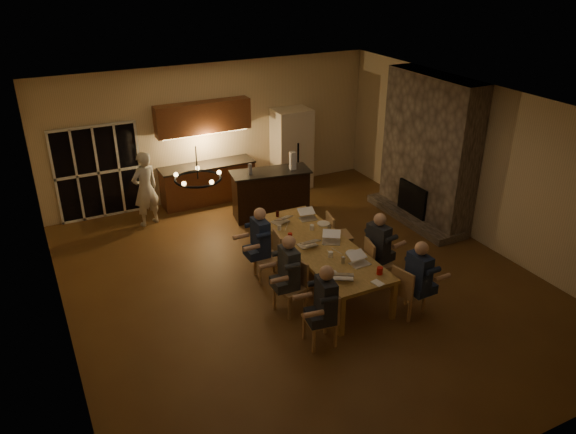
% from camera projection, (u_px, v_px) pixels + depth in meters
% --- Properties ---
extents(floor, '(9.00, 9.00, 0.00)m').
position_uv_depth(floor, '(302.00, 281.00, 10.24)').
color(floor, brown).
rests_on(floor, ground).
extents(back_wall, '(8.00, 0.04, 3.20)m').
position_uv_depth(back_wall, '(213.00, 132.00, 13.19)').
color(back_wall, beige).
rests_on(back_wall, ground).
extents(left_wall, '(0.04, 9.00, 3.20)m').
position_uv_depth(left_wall, '(52.00, 253.00, 7.92)').
color(left_wall, beige).
rests_on(left_wall, ground).
extents(right_wall, '(0.04, 9.00, 3.20)m').
position_uv_depth(right_wall, '(481.00, 165.00, 11.18)').
color(right_wall, beige).
rests_on(right_wall, ground).
extents(ceiling, '(8.00, 9.00, 0.04)m').
position_uv_depth(ceiling, '(304.00, 108.00, 8.85)').
color(ceiling, white).
rests_on(ceiling, back_wall).
extents(french_doors, '(1.86, 0.08, 2.10)m').
position_uv_depth(french_doors, '(98.00, 173.00, 12.30)').
color(french_doors, black).
rests_on(french_doors, ground).
extents(fireplace, '(0.58, 2.50, 3.20)m').
position_uv_depth(fireplace, '(429.00, 150.00, 12.01)').
color(fireplace, '#76685D').
rests_on(fireplace, ground).
extents(kitchenette, '(2.24, 0.68, 2.40)m').
position_uv_depth(kitchenette, '(206.00, 154.00, 12.99)').
color(kitchenette, brown).
rests_on(kitchenette, ground).
extents(refrigerator, '(0.90, 0.68, 2.00)m').
position_uv_depth(refrigerator, '(292.00, 149.00, 13.92)').
color(refrigerator, beige).
rests_on(refrigerator, ground).
extents(dining_table, '(1.10, 3.20, 0.75)m').
position_uv_depth(dining_table, '(320.00, 263.00, 10.09)').
color(dining_table, tan).
rests_on(dining_table, ground).
extents(bar_island, '(1.83, 0.95, 1.08)m').
position_uv_depth(bar_island, '(271.00, 194.00, 12.54)').
color(bar_island, black).
rests_on(bar_island, ground).
extents(chair_left_near, '(0.47, 0.47, 0.89)m').
position_uv_depth(chair_left_near, '(320.00, 319.00, 8.46)').
color(chair_left_near, tan).
rests_on(chair_left_near, ground).
extents(chair_left_mid, '(0.54, 0.54, 0.89)m').
position_uv_depth(chair_left_mid, '(290.00, 288.00, 9.24)').
color(chair_left_mid, tan).
rests_on(chair_left_mid, ground).
extents(chair_left_far, '(0.50, 0.50, 0.89)m').
position_uv_depth(chair_left_far, '(267.00, 257.00, 10.16)').
color(chair_left_far, tan).
rests_on(chair_left_far, ground).
extents(chair_right_near, '(0.53, 0.53, 0.89)m').
position_uv_depth(chair_right_near, '(409.00, 290.00, 9.17)').
color(chair_right_near, tan).
rests_on(chair_right_near, ground).
extents(chair_right_mid, '(0.53, 0.53, 0.89)m').
position_uv_depth(chair_right_mid, '(379.00, 262.00, 9.98)').
color(chair_right_mid, tan).
rests_on(chair_right_mid, ground).
extents(chair_right_far, '(0.52, 0.52, 0.89)m').
position_uv_depth(chair_right_far, '(339.00, 235.00, 10.94)').
color(chair_right_far, tan).
rests_on(chair_right_far, ground).
extents(person_left_near, '(0.68, 0.68, 1.38)m').
position_uv_depth(person_left_near, '(325.00, 306.00, 8.32)').
color(person_left_near, '#262931').
rests_on(person_left_near, ground).
extents(person_right_near, '(0.63, 0.63, 1.38)m').
position_uv_depth(person_right_near, '(418.00, 280.00, 8.99)').
color(person_right_near, '#1E264B').
rests_on(person_right_near, ground).
extents(person_left_mid, '(0.62, 0.62, 1.38)m').
position_uv_depth(person_left_mid, '(289.00, 274.00, 9.17)').
color(person_left_mid, '#373B41').
rests_on(person_left_mid, ground).
extents(person_right_mid, '(0.71, 0.71, 1.38)m').
position_uv_depth(person_right_mid, '(378.00, 249.00, 9.92)').
color(person_right_mid, '#262931').
rests_on(person_right_mid, ground).
extents(person_left_far, '(0.61, 0.61, 1.38)m').
position_uv_depth(person_left_far, '(261.00, 243.00, 10.12)').
color(person_left_far, '#1E264B').
rests_on(person_left_far, ground).
extents(standing_person, '(0.70, 0.58, 1.66)m').
position_uv_depth(standing_person, '(145.00, 189.00, 12.04)').
color(standing_person, silver).
rests_on(standing_person, ground).
extents(chandelier, '(0.63, 0.63, 0.03)m').
position_uv_depth(chandelier, '(198.00, 179.00, 7.38)').
color(chandelier, black).
rests_on(chandelier, ceiling).
extents(laptop_a, '(0.42, 0.41, 0.23)m').
position_uv_depth(laptop_a, '(343.00, 271.00, 8.90)').
color(laptop_a, silver).
rests_on(laptop_a, dining_table).
extents(laptop_b, '(0.33, 0.29, 0.23)m').
position_uv_depth(laptop_b, '(360.00, 258.00, 9.27)').
color(laptop_b, silver).
rests_on(laptop_b, dining_table).
extents(laptop_c, '(0.33, 0.29, 0.23)m').
position_uv_depth(laptop_c, '(307.00, 240.00, 9.87)').
color(laptop_c, silver).
rests_on(laptop_c, dining_table).
extents(laptop_d, '(0.42, 0.41, 0.23)m').
position_uv_depth(laptop_d, '(331.00, 237.00, 9.96)').
color(laptop_d, silver).
rests_on(laptop_d, dining_table).
extents(laptop_e, '(0.38, 0.35, 0.23)m').
position_uv_depth(laptop_e, '(280.00, 217.00, 10.72)').
color(laptop_e, silver).
rests_on(laptop_e, dining_table).
extents(laptop_f, '(0.36, 0.32, 0.23)m').
position_uv_depth(laptop_f, '(308.00, 214.00, 10.83)').
color(laptop_f, silver).
rests_on(laptop_f, dining_table).
extents(mug_front, '(0.08, 0.08, 0.10)m').
position_uv_depth(mug_front, '(331.00, 254.00, 9.52)').
color(mug_front, white).
rests_on(mug_front, dining_table).
extents(mug_mid, '(0.08, 0.08, 0.10)m').
position_uv_depth(mug_mid, '(312.00, 227.00, 10.45)').
color(mug_mid, white).
rests_on(mug_mid, dining_table).
extents(mug_back, '(0.07, 0.07, 0.10)m').
position_uv_depth(mug_back, '(279.00, 228.00, 10.44)').
color(mug_back, white).
rests_on(mug_back, dining_table).
extents(redcup_near, '(0.10, 0.10, 0.12)m').
position_uv_depth(redcup_near, '(380.00, 271.00, 9.01)').
color(redcup_near, red).
rests_on(redcup_near, dining_table).
extents(redcup_mid, '(0.08, 0.08, 0.12)m').
position_uv_depth(redcup_mid, '(290.00, 236.00, 10.10)').
color(redcup_mid, red).
rests_on(redcup_mid, dining_table).
extents(can_silver, '(0.06, 0.06, 0.12)m').
position_uv_depth(can_silver, '(343.00, 260.00, 9.32)').
color(can_silver, '#B2B2B7').
rests_on(can_silver, dining_table).
extents(can_cola, '(0.06, 0.06, 0.12)m').
position_uv_depth(can_cola, '(277.00, 214.00, 10.96)').
color(can_cola, '#3F0F0C').
rests_on(can_cola, dining_table).
extents(can_right, '(0.07, 0.07, 0.12)m').
position_uv_depth(can_right, '(329.00, 229.00, 10.37)').
color(can_right, '#B2B2B7').
rests_on(can_right, dining_table).
extents(plate_near, '(0.23, 0.23, 0.02)m').
position_uv_depth(plate_near, '(353.00, 253.00, 9.65)').
color(plate_near, white).
rests_on(plate_near, dining_table).
extents(plate_left, '(0.23, 0.23, 0.02)m').
position_uv_depth(plate_left, '(330.00, 273.00, 9.04)').
color(plate_left, white).
rests_on(plate_left, dining_table).
extents(plate_far, '(0.25, 0.25, 0.02)m').
position_uv_depth(plate_far, '(324.00, 224.00, 10.68)').
color(plate_far, white).
rests_on(plate_far, dining_table).
extents(notepad, '(0.17, 0.21, 0.01)m').
position_uv_depth(notepad, '(378.00, 283.00, 8.78)').
color(notepad, white).
rests_on(notepad, dining_table).
extents(bar_bottle, '(0.09, 0.09, 0.24)m').
position_uv_depth(bar_bottle, '(250.00, 169.00, 12.08)').
color(bar_bottle, '#99999E').
rests_on(bar_bottle, bar_island).
extents(bar_blender, '(0.14, 0.14, 0.40)m').
position_uv_depth(bar_blender, '(293.00, 161.00, 12.33)').
color(bar_blender, silver).
rests_on(bar_blender, bar_island).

